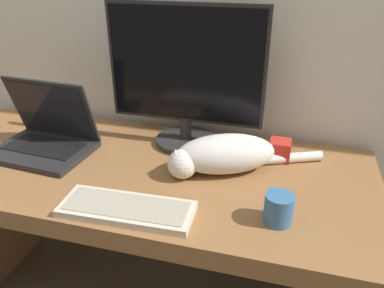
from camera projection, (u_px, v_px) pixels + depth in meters
desk at (138, 203)px, 1.26m from camera, size 1.51×0.62×0.71m
monitor at (185, 77)px, 1.23m from camera, size 0.53×0.21×0.48m
laptop at (45, 137)px, 1.27m from camera, size 0.34×0.26×0.24m
external_keyboard at (127, 209)px, 0.98m from camera, size 0.36×0.14×0.02m
cat at (223, 154)px, 1.14m from camera, size 0.47×0.29×0.12m
coffee_mug at (279, 209)px, 0.93m from camera, size 0.07×0.07×0.08m
small_toy at (280, 150)px, 1.22m from camera, size 0.07×0.07×0.07m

